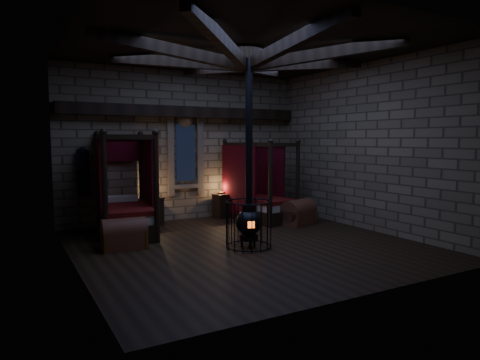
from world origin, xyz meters
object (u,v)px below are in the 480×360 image
bed_left (125,210)px  trunk_right (299,213)px  trunk_left (124,235)px  stove (249,219)px  bed_right (258,201)px

bed_left → trunk_right: size_ratio=2.26×
trunk_left → stove: (2.32, -1.20, 0.32)m
bed_right → trunk_left: size_ratio=2.40×
bed_right → trunk_left: bed_right is taller
bed_left → trunk_right: bed_left is taller
trunk_right → stove: 2.89m
trunk_right → stove: bearing=-166.1°
trunk_left → trunk_right: 4.78m
trunk_left → bed_right: bearing=23.3°
bed_left → bed_right: (3.79, 0.06, -0.05)m
bed_right → trunk_right: (0.58, -1.16, -0.24)m
stove → bed_right: bearing=74.8°
trunk_left → trunk_right: size_ratio=0.87×
trunk_left → bed_left: bearing=78.4°
trunk_right → stove: (-2.44, -1.52, 0.31)m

